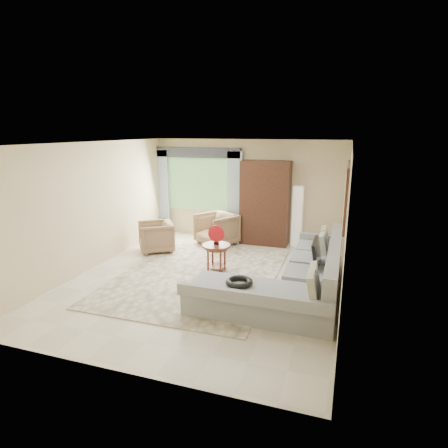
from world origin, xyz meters
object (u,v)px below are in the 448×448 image
(sectional_sofa, at_px, (298,281))
(floor_lamp, at_px, (297,216))
(coffee_table, at_px, (216,257))
(armoire, at_px, (265,203))
(armchair_left, at_px, (156,237))
(potted_plant, at_px, (163,225))
(armchair_right, at_px, (217,229))
(tv_screen, at_px, (317,253))

(sectional_sofa, relative_size, floor_lamp, 2.31)
(coffee_table, height_order, armoire, armoire)
(sectional_sofa, distance_m, floor_lamp, 3.03)
(armchair_left, bearing_deg, potted_plant, 165.47)
(armchair_left, xyz_separation_m, armchair_right, (1.19, 0.97, 0.04))
(tv_screen, distance_m, armchair_right, 3.39)
(armchair_left, relative_size, potted_plant, 1.42)
(coffee_table, height_order, armchair_left, armchair_left)
(floor_lamp, bearing_deg, potted_plant, -176.63)
(armchair_left, xyz_separation_m, armoire, (2.31, 1.47, 0.69))
(sectional_sofa, relative_size, potted_plant, 6.23)
(armchair_left, bearing_deg, armchair_right, 93.95)
(tv_screen, height_order, armchair_right, tv_screen)
(sectional_sofa, xyz_separation_m, tv_screen, (0.27, 0.28, 0.44))
(armchair_right, bearing_deg, sectional_sofa, -13.44)
(floor_lamp, bearing_deg, armoire, -175.71)
(armchair_left, bearing_deg, sectional_sofa, 32.75)
(coffee_table, xyz_separation_m, armoire, (0.50, 2.25, 0.75))
(tv_screen, height_order, coffee_table, tv_screen)
(armchair_right, relative_size, armoire, 0.42)
(coffee_table, distance_m, floor_lamp, 2.69)
(tv_screen, height_order, floor_lamp, floor_lamp)
(potted_plant, bearing_deg, armoire, 3.11)
(potted_plant, height_order, armoire, armoire)
(potted_plant, distance_m, armoire, 2.91)
(sectional_sofa, bearing_deg, armchair_right, 134.48)
(armoire, xyz_separation_m, floor_lamp, (0.80, 0.06, -0.30))
(armchair_left, height_order, floor_lamp, floor_lamp)
(tv_screen, height_order, potted_plant, tv_screen)
(tv_screen, xyz_separation_m, floor_lamp, (-0.70, 2.68, 0.03))
(sectional_sofa, distance_m, potted_plant, 4.88)
(floor_lamp, bearing_deg, armchair_left, -153.85)
(sectional_sofa, distance_m, tv_screen, 0.58)
(sectional_sofa, bearing_deg, armoire, 113.06)
(armchair_right, height_order, armoire, armoire)
(coffee_table, xyz_separation_m, floor_lamp, (1.30, 2.31, 0.45))
(potted_plant, bearing_deg, tv_screen, -29.84)
(floor_lamp, bearing_deg, coffee_table, -119.42)
(sectional_sofa, relative_size, armchair_left, 4.39)
(tv_screen, bearing_deg, coffee_table, 169.50)
(armoire, height_order, floor_lamp, armoire)
(armoire, relative_size, floor_lamp, 1.40)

